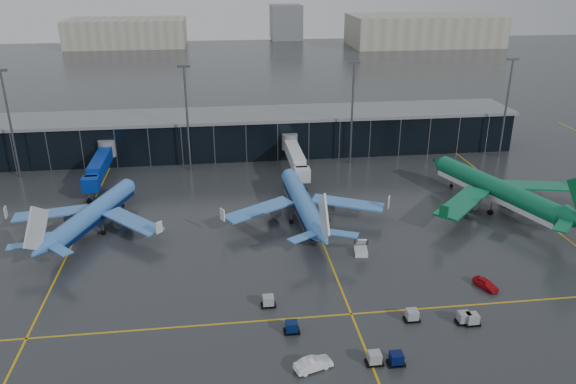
{
  "coord_description": "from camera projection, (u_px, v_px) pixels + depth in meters",
  "views": [
    {
      "loc": [
        -7.84,
        -81.72,
        47.1
      ],
      "look_at": [
        5.0,
        18.0,
        6.0
      ],
      "focal_mm": 35.0,
      "sensor_mm": 36.0,
      "label": 1
    }
  ],
  "objects": [
    {
      "name": "terminal_pier",
      "position": [
        248.0,
        133.0,
        148.64
      ],
      "size": [
        142.0,
        17.0,
        10.7
      ],
      "color": "black",
      "rests_on": "ground"
    },
    {
      "name": "ground",
      "position": [
        272.0,
        267.0,
        93.77
      ],
      "size": [
        600.0,
        600.0,
        0.0
      ],
      "primitive_type": "plane",
      "color": "#282B2D",
      "rests_on": "ground"
    },
    {
      "name": "taxi_lines",
      "position": [
        320.0,
        235.0,
        104.69
      ],
      "size": [
        220.0,
        120.0,
        0.02
      ],
      "color": "gold",
      "rests_on": "ground"
    },
    {
      "name": "mobile_airstair",
      "position": [
        361.0,
        249.0,
        97.87
      ],
      "size": [
        2.68,
        3.51,
        3.45
      ],
      "rotation": [
        0.0,
        0.0,
        -0.16
      ],
      "color": "white",
      "rests_on": "ground"
    },
    {
      "name": "service_van_red",
      "position": [
        486.0,
        284.0,
        87.47
      ],
      "size": [
        3.24,
        4.72,
        1.49
      ],
      "primitive_type": "imported",
      "rotation": [
        0.0,
        0.0,
        0.37
      ],
      "color": "#B90E16",
      "rests_on": "ground"
    },
    {
      "name": "airliner_klm_near",
      "position": [
        303.0,
        191.0,
        109.34
      ],
      "size": [
        35.56,
        39.96,
        11.74
      ],
      "primitive_type": null,
      "rotation": [
        0.0,
        0.0,
        0.05
      ],
      "color": "#4282D9",
      "rests_on": "ground"
    },
    {
      "name": "airliner_aer_lingus",
      "position": [
        498.0,
        177.0,
        113.77
      ],
      "size": [
        50.73,
        54.15,
        13.57
      ],
      "primitive_type": null,
      "rotation": [
        0.0,
        0.0,
        0.32
      ],
      "color": "#0C6943",
      "rests_on": "ground"
    },
    {
      "name": "airliner_arkefly",
      "position": [
        93.0,
        202.0,
        104.98
      ],
      "size": [
        42.42,
        45.12,
        11.21
      ],
      "primitive_type": null,
      "rotation": [
        0.0,
        0.0,
        -0.34
      ],
      "color": "#407ED2",
      "rests_on": "ground"
    },
    {
      "name": "distant_hangars",
      "position": [
        308.0,
        30.0,
        344.3
      ],
      "size": [
        260.0,
        71.0,
        22.0
      ],
      "color": "#B2AD99",
      "rests_on": "ground"
    },
    {
      "name": "baggage_carts",
      "position": [
        382.0,
        328.0,
        76.89
      ],
      "size": [
        30.13,
        16.55,
        1.7
      ],
      "color": "black",
      "rests_on": "ground"
    },
    {
      "name": "jet_bridges",
      "position": [
        100.0,
        165.0,
        127.38
      ],
      "size": [
        94.0,
        27.5,
        7.2
      ],
      "color": "#595B60",
      "rests_on": "ground"
    },
    {
      "name": "flood_masts",
      "position": [
        271.0,
        112.0,
        135.04
      ],
      "size": [
        203.0,
        0.5,
        25.5
      ],
      "color": "#595B60",
      "rests_on": "ground"
    },
    {
      "name": "service_van_white",
      "position": [
        313.0,
        364.0,
        69.88
      ],
      "size": [
        5.23,
        3.19,
        1.63
      ],
      "primitive_type": "imported",
      "rotation": [
        0.0,
        0.0,
        1.89
      ],
      "color": "white",
      "rests_on": "ground"
    }
  ]
}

